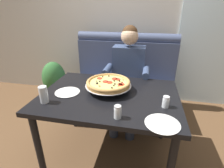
# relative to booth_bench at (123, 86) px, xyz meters

# --- Properties ---
(ground_plane) EXTENTS (16.00, 16.00, 0.00)m
(ground_plane) POSITION_rel_booth_bench_xyz_m (0.00, -0.92, -0.40)
(ground_plane) COLOR brown
(back_wall_with_window) EXTENTS (6.00, 0.12, 2.80)m
(back_wall_with_window) POSITION_rel_booth_bench_xyz_m (0.00, 0.57, 1.00)
(back_wall_with_window) COLOR beige
(back_wall_with_window) RESTS_ON ground_plane
(window_panel) EXTENTS (1.10, 0.02, 2.80)m
(window_panel) POSITION_rel_booth_bench_xyz_m (1.29, 0.50, 1.00)
(window_panel) COLOR white
(window_panel) RESTS_ON ground_plane
(booth_bench) EXTENTS (1.47, 0.78, 1.13)m
(booth_bench) POSITION_rel_booth_bench_xyz_m (0.00, 0.00, 0.00)
(booth_bench) COLOR #424C6B
(booth_bench) RESTS_ON ground_plane
(dining_table) EXTENTS (1.25, 0.90, 0.73)m
(dining_table) POSITION_rel_booth_bench_xyz_m (0.00, -0.92, 0.25)
(dining_table) COLOR black
(dining_table) RESTS_ON ground_plane
(diner_main) EXTENTS (0.54, 0.64, 1.27)m
(diner_main) POSITION_rel_booth_bench_xyz_m (0.08, -0.27, 0.31)
(diner_main) COLOR #2D3342
(diner_main) RESTS_ON ground_plane
(pizza) EXTENTS (0.44, 0.44, 0.11)m
(pizza) POSITION_rel_booth_bench_xyz_m (-0.02, -0.85, 0.41)
(pizza) COLOR silver
(pizza) RESTS_ON dining_table
(shaker_oregano) EXTENTS (0.05, 0.05, 0.10)m
(shaker_oregano) POSITION_rel_booth_bench_xyz_m (0.14, -1.27, 0.38)
(shaker_oregano) COLOR white
(shaker_oregano) RESTS_ON dining_table
(shaker_parmesan) EXTENTS (0.06, 0.06, 0.10)m
(shaker_parmesan) POSITION_rel_booth_bench_xyz_m (0.49, -1.05, 0.38)
(shaker_parmesan) COLOR white
(shaker_parmesan) RESTS_ON dining_table
(plate_near_left) EXTENTS (0.24, 0.24, 0.02)m
(plate_near_left) POSITION_rel_booth_bench_xyz_m (0.45, -1.28, 0.35)
(plate_near_left) COLOR white
(plate_near_left) RESTS_ON dining_table
(plate_near_right) EXTENTS (0.23, 0.23, 0.02)m
(plate_near_right) POSITION_rel_booth_bench_xyz_m (-0.39, -0.97, 0.35)
(plate_near_right) COLOR white
(plate_near_right) RESTS_ON dining_table
(drinking_glass) EXTENTS (0.07, 0.07, 0.14)m
(drinking_glass) POSITION_rel_booth_bench_xyz_m (-0.50, -1.18, 0.40)
(drinking_glass) COLOR silver
(drinking_glass) RESTS_ON dining_table
(patio_chair) EXTENTS (0.40, 0.41, 0.86)m
(patio_chair) POSITION_rel_booth_bench_xyz_m (1.08, 0.99, 0.13)
(patio_chair) COLOR black
(patio_chair) RESTS_ON ground_plane
(potted_plant) EXTENTS (0.36, 0.36, 0.70)m
(potted_plant) POSITION_rel_booth_bench_xyz_m (-1.11, -0.01, -0.01)
(potted_plant) COLOR brown
(potted_plant) RESTS_ON ground_plane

